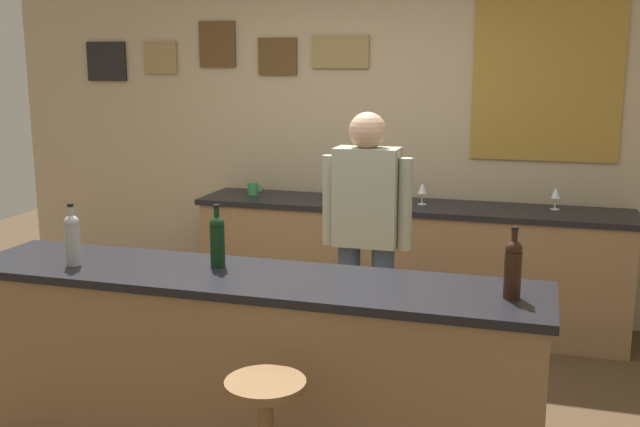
# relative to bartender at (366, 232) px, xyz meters

# --- Properties ---
(ground_plane) EXTENTS (10.00, 10.00, 0.00)m
(ground_plane) POSITION_rel_bartender_xyz_m (-0.35, -0.55, -0.94)
(ground_plane) COLOR #4C3823
(back_wall) EXTENTS (6.00, 0.09, 2.80)m
(back_wall) POSITION_rel_bartender_xyz_m (-0.33, 1.47, 0.48)
(back_wall) COLOR tan
(back_wall) RESTS_ON ground_plane
(bar_counter) EXTENTS (2.78, 0.60, 0.92)m
(bar_counter) POSITION_rel_bartender_xyz_m (-0.35, -0.95, -0.47)
(bar_counter) COLOR olive
(bar_counter) RESTS_ON ground_plane
(side_counter) EXTENTS (3.07, 0.56, 0.90)m
(side_counter) POSITION_rel_bartender_xyz_m (0.05, 1.10, -0.48)
(side_counter) COLOR olive
(side_counter) RESTS_ON ground_plane
(bartender) EXTENTS (0.52, 0.21, 1.62)m
(bartender) POSITION_rel_bartender_xyz_m (0.00, 0.00, 0.00)
(bartender) COLOR #384766
(bartender) RESTS_ON ground_plane
(wine_bottle_a) EXTENTS (0.07, 0.07, 0.31)m
(wine_bottle_a) POSITION_rel_bartender_xyz_m (-1.21, -1.04, 0.12)
(wine_bottle_a) COLOR #999E99
(wine_bottle_a) RESTS_ON bar_counter
(wine_bottle_b) EXTENTS (0.07, 0.07, 0.31)m
(wine_bottle_b) POSITION_rel_bartender_xyz_m (-0.53, -0.87, 0.12)
(wine_bottle_b) COLOR black
(wine_bottle_b) RESTS_ON bar_counter
(wine_bottle_c) EXTENTS (0.07, 0.07, 0.31)m
(wine_bottle_c) POSITION_rel_bartender_xyz_m (0.85, -0.95, 0.12)
(wine_bottle_c) COLOR black
(wine_bottle_c) RESTS_ON bar_counter
(wine_glass_a) EXTENTS (0.07, 0.07, 0.16)m
(wine_glass_a) POSITION_rel_bartender_xyz_m (0.14, 1.11, 0.07)
(wine_glass_a) COLOR silver
(wine_glass_a) RESTS_ON side_counter
(wine_glass_b) EXTENTS (0.07, 0.07, 0.16)m
(wine_glass_b) POSITION_rel_bartender_xyz_m (1.04, 1.19, 0.07)
(wine_glass_b) COLOR silver
(wine_glass_b) RESTS_ON side_counter
(coffee_mug) EXTENTS (0.13, 0.08, 0.09)m
(coffee_mug) POSITION_rel_bartender_xyz_m (-1.15, 1.13, 0.01)
(coffee_mug) COLOR #338C4C
(coffee_mug) RESTS_ON side_counter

